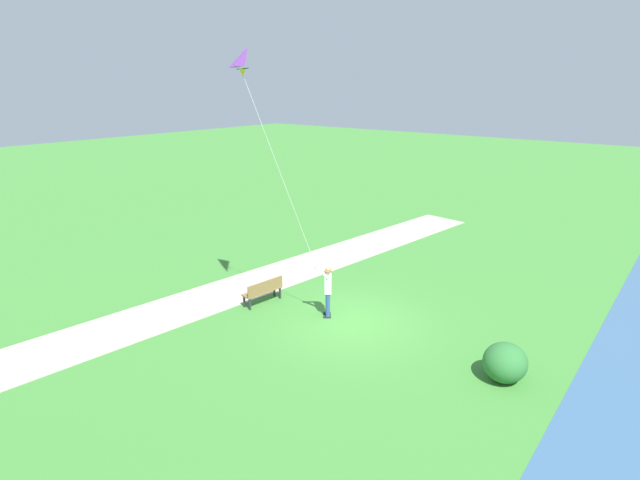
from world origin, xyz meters
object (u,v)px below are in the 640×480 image
Objects in this scene: person_kite_flyer at (327,287)px; park_bench_near_walkway at (263,290)px; flying_kite at (248,64)px; lakeside_shrub at (505,362)px.

person_kite_flyer is 1.18× the size of park_bench_near_walkway.
person_kite_flyer is 0.28× the size of flying_kite.
lakeside_shrub is (-5.84, 0.04, -0.54)m from person_kite_flyer.
flying_kite is 10.72m from lakeside_shrub.
lakeside_shrub is at bearing -176.15° from park_bench_near_walkway.
park_bench_near_walkway is at bearing -55.91° from flying_kite.
park_bench_near_walkway is at bearing 3.85° from lakeside_shrub.
lakeside_shrub is at bearing -169.99° from flying_kite.
park_bench_near_walkway is 8.21m from lakeside_shrub.
flying_kite is 7.45m from park_bench_near_walkway.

